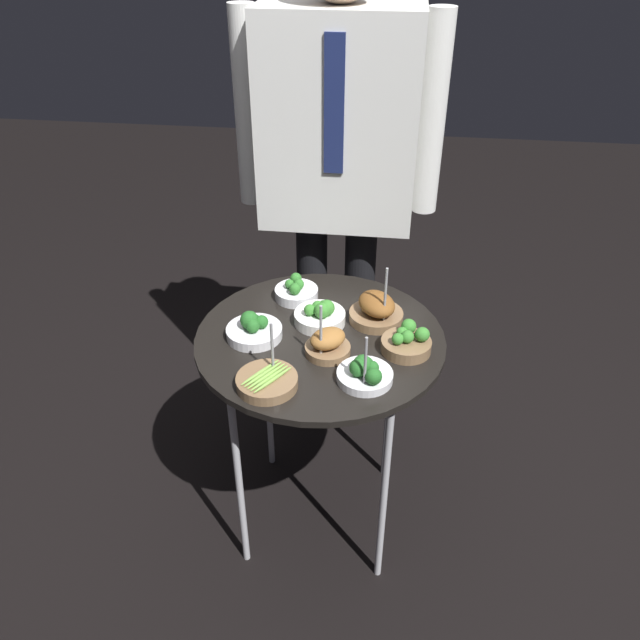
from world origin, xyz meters
TOP-DOWN VIEW (x-y plane):
  - ground_plane at (0.00, 0.00)m, footprint 8.00×8.00m
  - serving_cart at (0.00, 0.00)m, footprint 0.66×0.66m
  - bowl_roast_far_rim at (0.14, 0.09)m, footprint 0.15×0.15m
  - bowl_roast_front_right at (0.03, -0.07)m, footprint 0.12×0.12m
  - bowl_asparagus_mid_left at (-0.10, -0.22)m, footprint 0.15×0.15m
  - bowl_broccoli_near_rim at (-0.09, 0.18)m, footprint 0.12×0.12m
  - bowl_broccoli_front_left at (-0.17, -0.03)m, footprint 0.15×0.15m
  - bowl_broccoli_mid_right at (0.13, -0.17)m, footprint 0.13×0.13m
  - bowl_broccoli_back_right at (-0.01, 0.06)m, footprint 0.14×0.14m
  - bowl_broccoli_center at (0.23, -0.03)m, footprint 0.13×0.13m
  - waiter_figure at (-0.01, 0.48)m, footprint 0.61×0.23m

SIDE VIEW (x-z plane):
  - ground_plane at x=0.00m, z-range 0.00..0.00m
  - serving_cart at x=0.00m, z-range 0.30..1.00m
  - bowl_asparagus_mid_left at x=-0.10m, z-range 0.64..0.80m
  - bowl_broccoli_near_rim at x=-0.09m, z-range 0.69..0.76m
  - bowl_broccoli_front_left at x=-0.17m, z-range 0.69..0.76m
  - bowl_broccoli_center at x=0.23m, z-range 0.69..0.76m
  - bowl_broccoli_mid_right at x=0.13m, z-range 0.65..0.80m
  - bowl_broccoli_back_right at x=-0.01m, z-range 0.69..0.77m
  - bowl_roast_front_right at x=0.03m, z-range 0.65..0.81m
  - bowl_roast_far_rim at x=0.14m, z-range 0.65..0.83m
  - waiter_figure at x=-0.01m, z-range 0.22..1.87m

